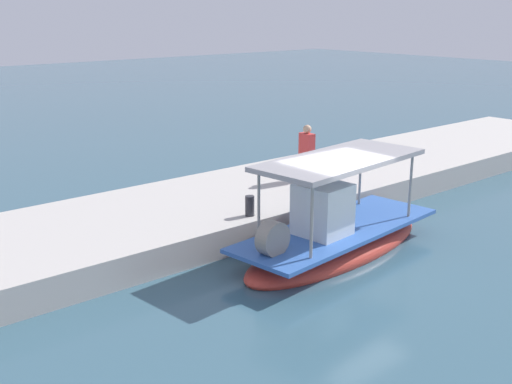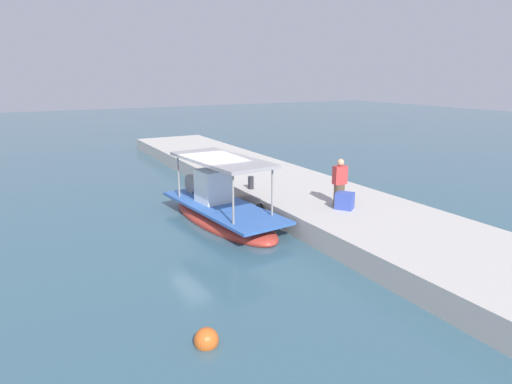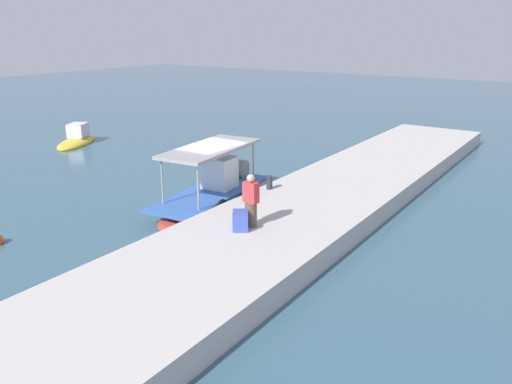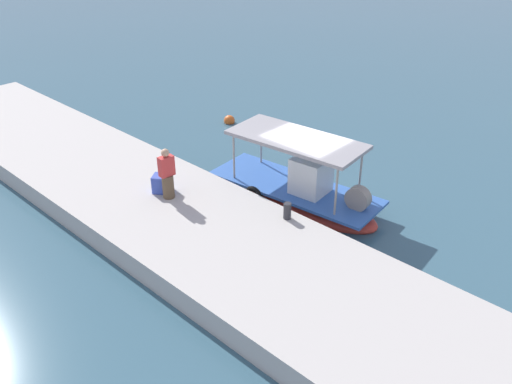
{
  "view_description": "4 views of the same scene",
  "coord_description": "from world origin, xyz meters",
  "px_view_note": "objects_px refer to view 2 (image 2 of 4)",
  "views": [
    {
      "loc": [
        10.97,
        9.59,
        5.9
      ],
      "look_at": [
        0.39,
        -2.97,
        1.14
      ],
      "focal_mm": 44.6,
      "sensor_mm": 36.0,
      "label": 1
    },
    {
      "loc": [
        -14.48,
        5.95,
        5.35
      ],
      "look_at": [
        -0.16,
        -2.01,
        0.95
      ],
      "focal_mm": 30.66,
      "sensor_mm": 36.0,
      "label": 2
    },
    {
      "loc": [
        -15.21,
        -12.85,
        6.81
      ],
      "look_at": [
        -0.46,
        -2.83,
        1.09
      ],
      "focal_mm": 36.05,
      "sensor_mm": 36.0,
      "label": 3
    },
    {
      "loc": [
        9.89,
        -13.21,
        9.5
      ],
      "look_at": [
        -0.32,
        -2.37,
        1.11
      ],
      "focal_mm": 37.68,
      "sensor_mm": 36.0,
      "label": 4
    }
  ],
  "objects_px": {
    "mooring_bollard": "(251,183)",
    "marker_buoy": "(206,340)",
    "main_fishing_boat": "(221,210)",
    "cargo_crate": "(345,201)",
    "fisherman_near_bollard": "(339,185)"
  },
  "relations": [
    {
      "from": "mooring_bollard",
      "to": "cargo_crate",
      "type": "height_order",
      "value": "cargo_crate"
    },
    {
      "from": "mooring_bollard",
      "to": "cargo_crate",
      "type": "bearing_deg",
      "value": -159.16
    },
    {
      "from": "main_fishing_boat",
      "to": "marker_buoy",
      "type": "relative_size",
      "value": 12.63
    },
    {
      "from": "marker_buoy",
      "to": "main_fishing_boat",
      "type": "bearing_deg",
      "value": -27.01
    },
    {
      "from": "mooring_bollard",
      "to": "cargo_crate",
      "type": "relative_size",
      "value": 0.87
    },
    {
      "from": "mooring_bollard",
      "to": "marker_buoy",
      "type": "xyz_separation_m",
      "value": [
        -8.18,
        5.47,
        -0.91
      ]
    },
    {
      "from": "fisherman_near_bollard",
      "to": "marker_buoy",
      "type": "relative_size",
      "value": 3.34
    },
    {
      "from": "fisherman_near_bollard",
      "to": "mooring_bollard",
      "type": "distance_m",
      "value": 4.05
    },
    {
      "from": "main_fishing_boat",
      "to": "marker_buoy",
      "type": "xyz_separation_m",
      "value": [
        -7.0,
        3.57,
        -0.32
      ]
    },
    {
      "from": "main_fishing_boat",
      "to": "cargo_crate",
      "type": "height_order",
      "value": "main_fishing_boat"
    },
    {
      "from": "cargo_crate",
      "to": "marker_buoy",
      "type": "height_order",
      "value": "cargo_crate"
    },
    {
      "from": "main_fishing_boat",
      "to": "mooring_bollard",
      "type": "distance_m",
      "value": 2.32
    },
    {
      "from": "mooring_bollard",
      "to": "marker_buoy",
      "type": "distance_m",
      "value": 9.88
    },
    {
      "from": "mooring_bollard",
      "to": "fisherman_near_bollard",
      "type": "bearing_deg",
      "value": -155.68
    },
    {
      "from": "main_fishing_boat",
      "to": "mooring_bollard",
      "type": "xyz_separation_m",
      "value": [
        1.18,
        -1.9,
        0.59
      ]
    }
  ]
}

